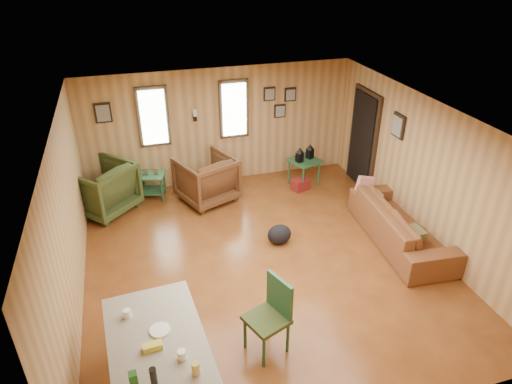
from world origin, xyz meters
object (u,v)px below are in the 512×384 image
recliner_brown (206,177)px  dining_table (157,346)px  side_table (305,159)px  sofa (402,219)px  end_table (152,182)px  recliner_green (102,186)px

recliner_brown → dining_table: 4.47m
recliner_brown → side_table: bearing=159.9°
side_table → dining_table: size_ratio=0.51×
sofa → end_table: bearing=59.2°
end_table → side_table: side_table is taller
recliner_brown → recliner_green: recliner_green is taller
sofa → side_table: 2.53m
sofa → dining_table: bearing=119.0°
sofa → side_table: bearing=22.8°
sofa → dining_table: dining_table is taller
sofa → recliner_brown: 3.70m
recliner_brown → recliner_green: size_ratio=0.96×
sofa → recliner_brown: bearing=55.2°
recliner_green → end_table: size_ratio=1.66×
recliner_brown → end_table: 1.10m
recliner_green → side_table: bearing=135.5°
recliner_brown → dining_table: dining_table is taller
end_table → dining_table: 4.68m
recliner_green → end_table: recliner_green is taller
recliner_brown → dining_table: bearing=50.8°
recliner_green → dining_table: size_ratio=0.61×
dining_table → recliner_brown: bearing=68.6°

